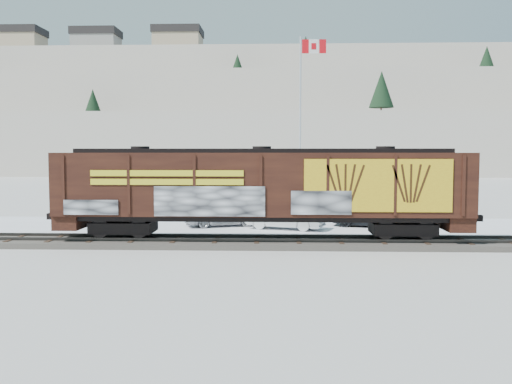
{
  "coord_description": "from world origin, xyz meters",
  "views": [
    {
      "loc": [
        0.99,
        -27.68,
        4.55
      ],
      "look_at": [
        -0.18,
        3.0,
        2.4
      ],
      "focal_mm": 40.0,
      "sensor_mm": 36.0,
      "label": 1
    }
  ],
  "objects_px": {
    "hopper_railcar": "(262,187)",
    "car_silver": "(220,214)",
    "car_dark": "(369,215)",
    "car_white": "(285,216)",
    "flagpole": "(301,148)"
  },
  "relations": [
    {
      "from": "car_white",
      "to": "car_silver",
      "type": "bearing_deg",
      "value": 91.02
    },
    {
      "from": "car_dark",
      "to": "hopper_railcar",
      "type": "bearing_deg",
      "value": 154.78
    },
    {
      "from": "car_white",
      "to": "hopper_railcar",
      "type": "bearing_deg",
      "value": -174.41
    },
    {
      "from": "hopper_railcar",
      "to": "car_dark",
      "type": "distance_m",
      "value": 9.7
    },
    {
      "from": "hopper_railcar",
      "to": "car_dark",
      "type": "height_order",
      "value": "hopper_railcar"
    },
    {
      "from": "car_white",
      "to": "car_dark",
      "type": "bearing_deg",
      "value": -57.35
    },
    {
      "from": "hopper_railcar",
      "to": "car_silver",
      "type": "relative_size",
      "value": 4.51
    },
    {
      "from": "car_white",
      "to": "car_dark",
      "type": "distance_m",
      "value": 5.28
    },
    {
      "from": "flagpole",
      "to": "car_dark",
      "type": "bearing_deg",
      "value": -62.31
    },
    {
      "from": "car_silver",
      "to": "flagpole",
      "type": "bearing_deg",
      "value": -53.6
    },
    {
      "from": "hopper_railcar",
      "to": "car_dark",
      "type": "relative_size",
      "value": 4.27
    },
    {
      "from": "flagpole",
      "to": "car_white",
      "type": "relative_size",
      "value": 2.84
    },
    {
      "from": "car_silver",
      "to": "car_white",
      "type": "bearing_deg",
      "value": -125.29
    },
    {
      "from": "car_white",
      "to": "flagpole",
      "type": "bearing_deg",
      "value": 9.43
    },
    {
      "from": "flagpole",
      "to": "car_silver",
      "type": "distance_m",
      "value": 9.98
    }
  ]
}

